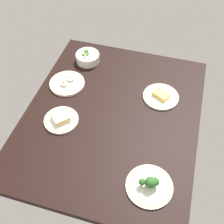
{
  "coord_description": "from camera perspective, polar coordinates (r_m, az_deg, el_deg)",
  "views": [
    {
      "loc": [
        91.83,
        26.42,
        121.83
      ],
      "look_at": [
        0.0,
        0.0,
        6.0
      ],
      "focal_mm": 44.77,
      "sensor_mm": 36.0,
      "label": 1
    }
  ],
  "objects": [
    {
      "name": "plate_sandwich",
      "position": [
        1.5,
        -10.36,
        -1.48
      ],
      "size": [
        18.33,
        18.33,
        4.45
      ],
      "color": "white",
      "rests_on": "dining_table"
    },
    {
      "name": "plate_eggs",
      "position": [
        1.69,
        -9.16,
        5.87
      ],
      "size": [
        20.77,
        20.77,
        4.74
      ],
      "color": "white",
      "rests_on": "dining_table"
    },
    {
      "name": "bowl_peas",
      "position": [
        1.82,
        -5.0,
        11.07
      ],
      "size": [
        15.11,
        15.11,
        6.85
      ],
      "color": "white",
      "rests_on": "dining_table"
    },
    {
      "name": "plate_cheese",
      "position": [
        1.62,
        9.94,
        3.2
      ],
      "size": [
        20.26,
        20.26,
        3.65
      ],
      "color": "white",
      "rests_on": "dining_table"
    },
    {
      "name": "dining_table",
      "position": [
        1.53,
        0.0,
        -0.95
      ],
      "size": [
        113.53,
        92.98,
        4.0
      ],
      "primitive_type": "cube",
      "color": "black",
      "rests_on": "ground"
    },
    {
      "name": "plate_broccoli",
      "position": [
        1.29,
        7.68,
        -14.56
      ],
      "size": [
        21.25,
        21.25,
        7.48
      ],
      "color": "white",
      "rests_on": "dining_table"
    }
  ]
}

